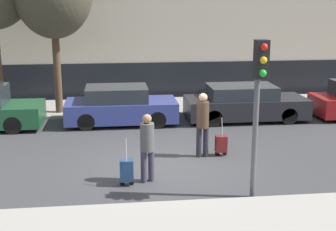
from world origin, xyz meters
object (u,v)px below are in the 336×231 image
object	(u,v)px
pedestrian_left	(147,144)
trolley_left	(127,171)
pedestrian_right	(203,121)
traffic_light	(259,88)
parked_bicycle	(216,96)
parked_car_2	(245,103)
parked_car_1	(120,106)
trolley_right	(221,144)

from	to	relation	value
pedestrian_left	trolley_left	bearing A→B (deg)	-179.95
pedestrian_right	traffic_light	world-z (taller)	traffic_light
trolley_left	parked_bicycle	distance (m)	8.81
parked_car_2	pedestrian_right	xyz separation A→B (m)	(-2.34, -3.96, 0.43)
parked_car_1	trolley_right	world-z (taller)	parked_car_1
trolley_left	traffic_light	world-z (taller)	traffic_light
parked_car_2	trolley_right	bearing A→B (deg)	-114.46
parked_car_1	parked_bicycle	xyz separation A→B (m)	(3.97, 2.03, -0.15)
pedestrian_left	parked_bicycle	world-z (taller)	pedestrian_left
traffic_light	parked_bicycle	bearing A→B (deg)	82.75
parked_car_1	parked_car_2	size ratio (longest dim) A/B	0.89
parked_car_1	trolley_left	world-z (taller)	parked_car_1
parked_car_2	pedestrian_left	distance (m)	6.95
parked_car_2	trolley_left	size ratio (longest dim) A/B	3.73
parked_car_2	trolley_left	xyz separation A→B (m)	(-4.54, -5.85, -0.25)
pedestrian_left	trolley_left	size ratio (longest dim) A/B	1.44
traffic_light	parked_car_2	bearing A→B (deg)	75.95
pedestrian_left	pedestrian_right	xyz separation A→B (m)	(1.68, 1.70, 0.09)
parked_car_1	parked_car_2	distance (m)	4.57
parked_car_1	trolley_right	size ratio (longest dim) A/B	3.51
parked_car_2	trolley_left	distance (m)	7.41
parked_car_2	trolley_left	bearing A→B (deg)	-127.82
parked_car_2	traffic_light	size ratio (longest dim) A/B	1.25
trolley_left	pedestrian_right	bearing A→B (deg)	40.66
trolley_right	trolley_left	bearing A→B (deg)	-145.21
parked_car_1	parked_bicycle	bearing A→B (deg)	27.12
parked_car_1	parked_bicycle	world-z (taller)	parked_car_1
parked_car_1	trolley_right	distance (m)	4.83
trolley_right	parked_bicycle	bearing A→B (deg)	78.73
trolley_left	trolley_right	world-z (taller)	trolley_left
trolley_left	traffic_light	bearing A→B (deg)	-22.16
pedestrian_left	trolley_right	distance (m)	2.88
parked_car_2	pedestrian_right	world-z (taller)	pedestrian_right
pedestrian_left	trolley_right	size ratio (longest dim) A/B	1.51
pedestrian_right	trolley_right	distance (m)	0.89
parked_car_1	traffic_light	size ratio (longest dim) A/B	1.11
pedestrian_left	traffic_light	bearing A→B (deg)	-50.61
trolley_right	parked_bicycle	size ratio (longest dim) A/B	0.63
trolley_left	traffic_light	size ratio (longest dim) A/B	0.33
pedestrian_left	parked_car_1	bearing A→B (deg)	75.16
parked_bicycle	pedestrian_right	bearing A→B (deg)	-106.19
pedestrian_right	parked_bicycle	xyz separation A→B (m)	(1.74, 6.00, -0.56)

